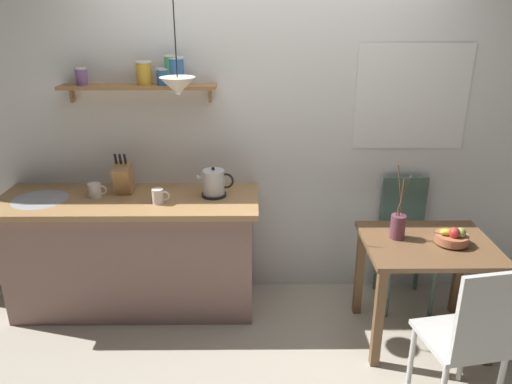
# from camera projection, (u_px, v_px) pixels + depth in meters

# --- Properties ---
(ground_plane) EXTENTS (14.00, 14.00, 0.00)m
(ground_plane) POSITION_uv_depth(u_px,v_px,m) (270.00, 330.00, 3.51)
(ground_plane) COLOR #BCB29E
(back_wall) EXTENTS (6.80, 0.11, 2.70)m
(back_wall) POSITION_uv_depth(u_px,v_px,m) (297.00, 121.00, 3.63)
(back_wall) COLOR white
(back_wall) RESTS_ON ground_plane
(kitchen_counter) EXTENTS (1.83, 0.63, 0.89)m
(kitchen_counter) POSITION_uv_depth(u_px,v_px,m) (133.00, 252.00, 3.63)
(kitchen_counter) COLOR gray
(kitchen_counter) RESTS_ON ground_plane
(wall_shelf) EXTENTS (1.07, 0.20, 0.33)m
(wall_shelf) POSITION_uv_depth(u_px,v_px,m) (148.00, 79.00, 3.35)
(wall_shelf) COLOR #9E6B3D
(dining_table) EXTENTS (0.82, 0.67, 0.72)m
(dining_table) POSITION_uv_depth(u_px,v_px,m) (426.00, 261.00, 3.23)
(dining_table) COLOR brown
(dining_table) RESTS_ON ground_plane
(dining_chair_near) EXTENTS (0.46, 0.46, 0.96)m
(dining_chair_near) POSITION_uv_depth(u_px,v_px,m) (470.00, 336.00, 2.60)
(dining_chair_near) COLOR silver
(dining_chair_near) RESTS_ON ground_plane
(dining_chair_far) EXTENTS (0.39, 0.44, 0.95)m
(dining_chair_far) POSITION_uv_depth(u_px,v_px,m) (405.00, 236.00, 3.72)
(dining_chair_far) COLOR #4C6B5B
(dining_chair_far) RESTS_ON ground_plane
(fruit_bowl) EXTENTS (0.21, 0.21, 0.13)m
(fruit_bowl) POSITION_uv_depth(u_px,v_px,m) (452.00, 237.00, 3.14)
(fruit_bowl) COLOR #BC704C
(fruit_bowl) RESTS_ON dining_table
(twig_vase) EXTENTS (0.10, 0.10, 0.51)m
(twig_vase) POSITION_uv_depth(u_px,v_px,m) (398.00, 226.00, 3.21)
(twig_vase) COLOR brown
(twig_vase) RESTS_ON dining_table
(electric_kettle) EXTENTS (0.26, 0.18, 0.21)m
(electric_kettle) POSITION_uv_depth(u_px,v_px,m) (214.00, 183.00, 3.47)
(electric_kettle) COLOR black
(electric_kettle) RESTS_ON kitchen_counter
(knife_block) EXTENTS (0.12, 0.19, 0.30)m
(knife_block) POSITION_uv_depth(u_px,v_px,m) (123.00, 178.00, 3.50)
(knife_block) COLOR tan
(knife_block) RESTS_ON kitchen_counter
(coffee_mug_by_sink) EXTENTS (0.13, 0.09, 0.10)m
(coffee_mug_by_sink) POSITION_uv_depth(u_px,v_px,m) (95.00, 190.00, 3.47)
(coffee_mug_by_sink) COLOR white
(coffee_mug_by_sink) RESTS_ON kitchen_counter
(coffee_mug_spare) EXTENTS (0.12, 0.08, 0.10)m
(coffee_mug_spare) POSITION_uv_depth(u_px,v_px,m) (158.00, 196.00, 3.35)
(coffee_mug_spare) COLOR white
(coffee_mug_spare) RESTS_ON kitchen_counter
(pendant_lamp) EXTENTS (0.22, 0.22, 0.61)m
(pendant_lamp) POSITION_uv_depth(u_px,v_px,m) (178.00, 86.00, 3.08)
(pendant_lamp) COLOR black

